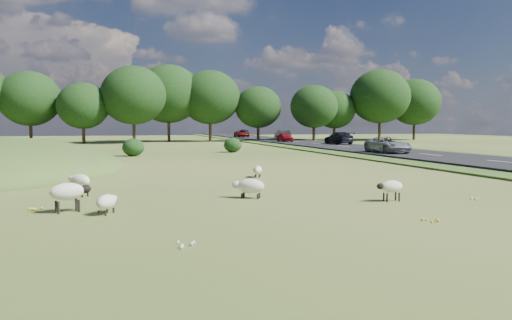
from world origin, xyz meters
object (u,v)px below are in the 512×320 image
at_px(sheep_2, 391,187).
at_px(car_5, 285,137).
at_px(car_4, 243,132).
at_px(sheep_0, 80,181).
at_px(car_2, 282,134).
at_px(car_6, 339,138).
at_px(sheep_3, 68,192).
at_px(car_0, 242,134).
at_px(sheep_1, 258,170).
at_px(sheep_4, 250,186).
at_px(sheep_5, 107,202).
at_px(car_3, 388,145).

xyz_separation_m(sheep_2, car_5, (13.24, 50.19, 0.35)).
bearing_deg(car_4, sheep_0, 71.85).
relative_size(car_2, car_6, 0.87).
height_order(sheep_2, car_2, car_2).
relative_size(car_4, car_5, 1.21).
distance_m(sheep_3, car_4, 92.33).
relative_size(sheep_2, car_4, 0.24).
distance_m(car_0, car_2, 13.06).
relative_size(car_2, car_4, 1.01).
height_order(sheep_1, car_4, car_4).
relative_size(sheep_4, car_0, 0.27).
relative_size(car_0, car_4, 1.06).
relative_size(sheep_4, car_2, 0.29).
bearing_deg(sheep_5, sheep_0, 40.78).
xyz_separation_m(sheep_3, car_6, (27.80, 40.05, 0.35)).
height_order(sheep_0, car_4, car_4).
xyz_separation_m(sheep_1, car_5, (15.62, 41.29, 0.50)).
bearing_deg(car_5, car_0, 90.00).
bearing_deg(car_0, car_5, -90.00).
bearing_deg(car_5, sheep_1, -110.72).
bearing_deg(sheep_3, car_3, 21.54).
relative_size(sheep_0, car_0, 0.25).
height_order(sheep_1, car_2, car_2).
bearing_deg(car_6, sheep_2, 67.33).
height_order(sheep_2, car_5, car_5).
bearing_deg(car_2, car_0, -73.09).
xyz_separation_m(car_3, car_4, (3.80, 66.01, -0.05)).
xyz_separation_m(sheep_5, car_0, (22.86, 74.93, 0.51)).
height_order(sheep_3, car_0, car_0).
distance_m(sheep_5, car_6, 48.67).
relative_size(sheep_0, sheep_5, 1.05).
bearing_deg(sheep_2, car_6, -116.21).
distance_m(sheep_5, car_4, 92.63).
bearing_deg(sheep_4, car_0, -73.18).
xyz_separation_m(sheep_2, car_0, (13.24, 75.01, 0.38)).
bearing_deg(car_2, sheep_3, 65.77).
relative_size(car_0, car_6, 0.91).
bearing_deg(car_6, car_5, -67.97).
xyz_separation_m(sheep_4, car_3, (17.85, 20.71, 0.48)).
relative_size(sheep_4, car_3, 0.26).
bearing_deg(car_0, sheep_2, -100.01).
distance_m(sheep_4, car_4, 89.39).
bearing_deg(car_0, sheep_1, -103.29).
height_order(car_2, car_6, car_6).
bearing_deg(sheep_5, car_3, -18.52).
distance_m(sheep_1, sheep_5, 11.42).
distance_m(sheep_1, car_6, 37.35).
bearing_deg(sheep_1, car_0, -172.04).
bearing_deg(car_0, sheep_4, -103.75).
height_order(car_2, car_3, car_2).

